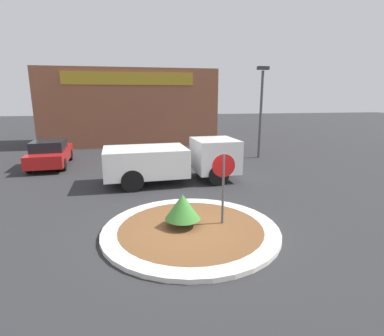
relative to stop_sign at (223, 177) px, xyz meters
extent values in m
plane|color=#2D2D30|center=(-0.98, -0.14, -1.54)|extent=(120.00, 120.00, 0.00)
cylinder|color=silver|center=(-0.98, -0.14, -1.48)|extent=(5.08, 5.08, 0.12)
cylinder|color=brown|center=(-0.98, -0.14, -1.48)|extent=(4.17, 4.17, 0.12)
cylinder|color=#4C4C51|center=(0.00, 0.00, -0.42)|extent=(0.07, 0.07, 2.24)
cylinder|color=#B71414|center=(0.00, 0.00, 0.34)|extent=(0.68, 0.03, 0.68)
cylinder|color=brown|center=(-1.19, 0.02, -1.30)|extent=(0.08, 0.08, 0.23)
cone|color=#3D7F33|center=(-1.19, 0.02, -0.82)|extent=(1.03, 1.03, 0.74)
cube|color=white|center=(1.18, 5.29, -0.39)|extent=(2.03, 2.34, 1.49)
cube|color=white|center=(-2.04, 5.11, -0.53)|extent=(3.71, 2.55, 1.21)
cube|color=black|center=(1.85, 5.33, -0.12)|extent=(0.15, 2.00, 0.52)
cylinder|color=black|center=(0.94, 6.36, -1.08)|extent=(0.93, 0.31, 0.92)
cylinder|color=black|center=(1.06, 4.20, -1.08)|extent=(0.93, 0.31, 0.92)
cylinder|color=black|center=(-2.76, 6.16, -1.08)|extent=(0.93, 0.31, 0.92)
cylinder|color=black|center=(-2.64, 3.99, -1.08)|extent=(0.93, 0.31, 0.92)
cube|color=#93563D|center=(-2.70, 18.20, 1.42)|extent=(13.54, 6.00, 5.92)
cube|color=#B28E23|center=(-2.70, 15.17, 3.57)|extent=(9.48, 0.08, 0.90)
cube|color=#B21919|center=(-7.15, 9.70, -0.93)|extent=(2.16, 4.70, 0.66)
cube|color=black|center=(-7.13, 9.47, -0.33)|extent=(1.77, 2.31, 0.54)
cylinder|color=black|center=(-8.09, 11.06, -1.21)|extent=(0.25, 0.68, 0.66)
cylinder|color=black|center=(-6.41, 11.18, -1.21)|extent=(0.25, 0.68, 0.66)
cylinder|color=black|center=(-7.89, 8.22, -1.21)|extent=(0.25, 0.68, 0.66)
cylinder|color=black|center=(-6.20, 8.34, -1.21)|extent=(0.25, 0.68, 0.66)
cylinder|color=#4C4C51|center=(5.32, 9.75, 1.13)|extent=(0.16, 0.16, 5.35)
cube|color=#38383D|center=(5.32, 9.75, 3.96)|extent=(0.70, 0.30, 0.20)
camera|label=1|loc=(-2.46, -8.01, 2.25)|focal=28.00mm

